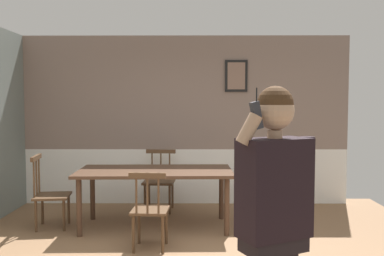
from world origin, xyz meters
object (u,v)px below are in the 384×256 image
at_px(dining_table, 155,176).
at_px(person_figure, 275,207).
at_px(chair_at_table_head, 49,194).
at_px(chair_by_doorway, 159,180).
at_px(chair_near_window, 150,210).

relative_size(dining_table, person_figure, 1.16).
xyz_separation_m(dining_table, chair_at_table_head, (-1.42, -0.04, -0.24)).
relative_size(dining_table, chair_by_doorway, 2.23).
xyz_separation_m(dining_table, chair_near_window, (0.02, -0.87, -0.24)).
bearing_deg(dining_table, person_figure, -71.36).
distance_m(dining_table, chair_near_window, 0.90).
bearing_deg(dining_table, chair_by_doorway, 91.21).
bearing_deg(dining_table, chair_near_window, -88.78).
relative_size(chair_at_table_head, person_figure, 0.55).
height_order(chair_near_window, chair_at_table_head, chair_at_table_head).
height_order(dining_table, chair_by_doorway, chair_by_doorway).
height_order(dining_table, person_figure, person_figure).
bearing_deg(dining_table, chair_at_table_head, -178.42).
xyz_separation_m(chair_by_doorway, person_figure, (1.04, -3.90, 0.58)).
bearing_deg(chair_at_table_head, dining_table, 84.55).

